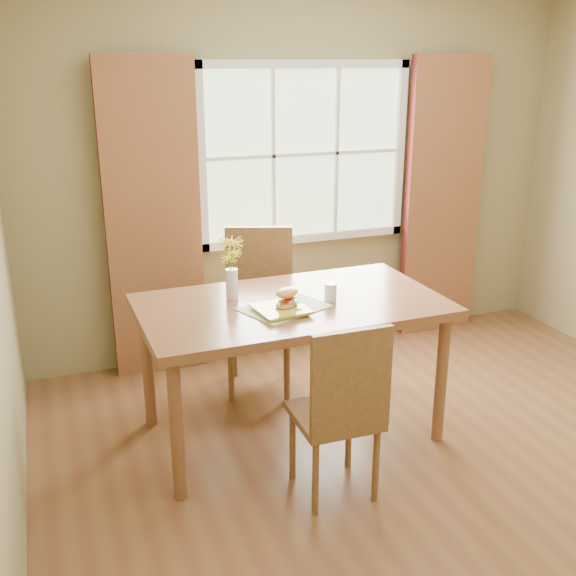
{
  "coord_description": "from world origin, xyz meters",
  "views": [
    {
      "loc": [
        -1.85,
        -2.77,
        2.17
      ],
      "look_at": [
        -0.61,
        0.57,
        0.95
      ],
      "focal_mm": 42.0,
      "sensor_mm": 36.0,
      "label": 1
    }
  ],
  "objects_px": {
    "croissant_sandwich": "(287,298)",
    "water_glass": "(331,293)",
    "chair_near": "(341,406)",
    "flower_vase": "(231,262)",
    "chair_far": "(259,301)",
    "dining_table": "(292,316)"
  },
  "relations": [
    {
      "from": "chair_near",
      "to": "water_glass",
      "type": "distance_m",
      "value": 0.76
    },
    {
      "from": "dining_table",
      "to": "croissant_sandwich",
      "type": "bearing_deg",
      "value": -121.25
    },
    {
      "from": "dining_table",
      "to": "flower_vase",
      "type": "xyz_separation_m",
      "value": [
        -0.3,
        0.18,
        0.31
      ]
    },
    {
      "from": "chair_far",
      "to": "croissant_sandwich",
      "type": "distance_m",
      "value": 0.91
    },
    {
      "from": "flower_vase",
      "to": "dining_table",
      "type": "bearing_deg",
      "value": -30.35
    },
    {
      "from": "chair_near",
      "to": "water_glass",
      "type": "bearing_deg",
      "value": 72.11
    },
    {
      "from": "water_glass",
      "to": "flower_vase",
      "type": "distance_m",
      "value": 0.59
    },
    {
      "from": "croissant_sandwich",
      "to": "water_glass",
      "type": "relative_size",
      "value": 1.77
    },
    {
      "from": "chair_near",
      "to": "flower_vase",
      "type": "xyz_separation_m",
      "value": [
        -0.3,
        0.88,
        0.53
      ]
    },
    {
      "from": "chair_near",
      "to": "croissant_sandwich",
      "type": "bearing_deg",
      "value": 98.15
    },
    {
      "from": "dining_table",
      "to": "chair_near",
      "type": "relative_size",
      "value": 1.78
    },
    {
      "from": "croissant_sandwich",
      "to": "water_glass",
      "type": "bearing_deg",
      "value": -21.21
    },
    {
      "from": "chair_near",
      "to": "croissant_sandwich",
      "type": "relative_size",
      "value": 5.24
    },
    {
      "from": "dining_table",
      "to": "chair_far",
      "type": "bearing_deg",
      "value": 86.31
    },
    {
      "from": "water_glass",
      "to": "croissant_sandwich",
      "type": "bearing_deg",
      "value": -167.34
    },
    {
      "from": "chair_near",
      "to": "water_glass",
      "type": "relative_size",
      "value": 9.26
    },
    {
      "from": "chair_far",
      "to": "chair_near",
      "type": "bearing_deg",
      "value": -71.96
    },
    {
      "from": "water_glass",
      "to": "flower_vase",
      "type": "bearing_deg",
      "value": 154.79
    },
    {
      "from": "dining_table",
      "to": "chair_near",
      "type": "height_order",
      "value": "chair_near"
    },
    {
      "from": "croissant_sandwich",
      "to": "flower_vase",
      "type": "bearing_deg",
      "value": 92.4
    },
    {
      "from": "chair_far",
      "to": "flower_vase",
      "type": "xyz_separation_m",
      "value": [
        -0.33,
        -0.53,
        0.46
      ]
    },
    {
      "from": "chair_near",
      "to": "flower_vase",
      "type": "distance_m",
      "value": 1.07
    }
  ]
}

